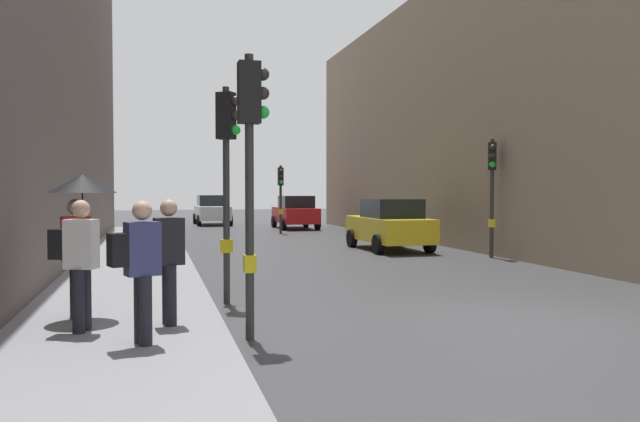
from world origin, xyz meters
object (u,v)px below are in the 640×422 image
at_px(traffic_light_near_left, 251,144).
at_px(car_red_sedan, 295,212).
at_px(pedestrian_in_dark_coat, 169,256).
at_px(traffic_light_far_median, 281,187).
at_px(traffic_light_mid_street, 492,176).
at_px(pedestrian_with_umbrella, 80,205).
at_px(traffic_light_near_right, 227,155).
at_px(pedestrian_with_grey_backpack, 139,263).
at_px(car_yellow_taxi, 390,225).
at_px(car_white_compact, 212,210).
at_px(pedestrian_with_black_backpack, 78,257).

distance_m(traffic_light_near_left, car_red_sedan, 25.69).
relative_size(traffic_light_near_left, pedestrian_in_dark_coat, 2.21).
height_order(traffic_light_far_median, traffic_light_mid_street, traffic_light_mid_street).
bearing_deg(pedestrian_in_dark_coat, pedestrian_with_umbrella, 145.29).
relative_size(traffic_light_near_right, pedestrian_with_grey_backpack, 2.21).
bearing_deg(pedestrian_in_dark_coat, car_red_sedan, 73.73).
distance_m(traffic_light_near_right, pedestrian_with_umbrella, 2.93).
xyz_separation_m(traffic_light_far_median, car_yellow_taxi, (2.03, -9.14, -1.35)).
height_order(traffic_light_near_left, car_red_sedan, traffic_light_near_left).
xyz_separation_m(traffic_light_near_left, car_red_sedan, (6.03, 24.91, -1.82)).
bearing_deg(car_red_sedan, car_yellow_taxi, -87.74).
distance_m(traffic_light_near_left, car_white_compact, 30.10).
distance_m(pedestrian_with_umbrella, pedestrian_in_dark_coat, 1.69).
relative_size(traffic_light_near_left, pedestrian_with_black_backpack, 2.21).
relative_size(traffic_light_far_median, pedestrian_with_grey_backpack, 1.82).
height_order(car_yellow_taxi, pedestrian_with_umbrella, pedestrian_with_umbrella).
xyz_separation_m(traffic_light_far_median, traffic_light_near_right, (-4.51, -18.25, 0.47)).
distance_m(car_white_compact, pedestrian_with_black_backpack, 29.95).
bearing_deg(car_yellow_taxi, pedestrian_with_umbrella, -129.88).
bearing_deg(traffic_light_far_median, pedestrian_with_grey_backpack, -105.37).
distance_m(traffic_light_near_right, pedestrian_in_dark_coat, 3.06).
height_order(traffic_light_far_median, car_white_compact, traffic_light_far_median).
height_order(pedestrian_with_umbrella, pedestrian_with_black_backpack, pedestrian_with_umbrella).
distance_m(traffic_light_mid_street, pedestrian_with_black_backpack, 13.94).
bearing_deg(car_yellow_taxi, traffic_light_near_right, -125.67).
xyz_separation_m(car_white_compact, pedestrian_with_umbrella, (-4.41, -28.59, 0.96)).
distance_m(traffic_light_near_left, traffic_light_mid_street, 12.40).
xyz_separation_m(traffic_light_mid_street, pedestrian_with_umbrella, (-11.01, -7.50, -0.65)).
height_order(car_yellow_taxi, pedestrian_with_black_backpack, pedestrian_with_black_backpack).
bearing_deg(car_red_sedan, pedestrian_with_grey_backpack, -106.39).
height_order(traffic_light_near_right, car_red_sedan, traffic_light_near_right).
relative_size(traffic_light_near_right, traffic_light_near_left, 1.00).
bearing_deg(car_white_compact, traffic_light_far_median, -74.46).
bearing_deg(car_red_sedan, pedestrian_in_dark_coat, -106.27).
bearing_deg(traffic_light_mid_street, car_yellow_taxi, 124.10).
xyz_separation_m(traffic_light_mid_street, pedestrian_with_black_backpack, (-10.94, -8.54, -1.33)).
distance_m(traffic_light_far_median, pedestrian_in_dark_coat, 21.42).
relative_size(car_yellow_taxi, car_white_compact, 1.00).
bearing_deg(pedestrian_with_grey_backpack, car_red_sedan, 73.61).
bearing_deg(car_red_sedan, pedestrian_with_black_backpack, -108.68).
distance_m(traffic_light_far_median, pedestrian_with_black_backpack, 21.92).
bearing_deg(car_white_compact, pedestrian_with_grey_backpack, -96.59).
relative_size(traffic_light_far_median, traffic_light_near_left, 0.83).
bearing_deg(pedestrian_in_dark_coat, traffic_light_mid_street, 40.66).
distance_m(car_yellow_taxi, car_white_compact, 18.50).
bearing_deg(traffic_light_near_left, traffic_light_mid_street, 45.72).
bearing_deg(car_yellow_taxi, pedestrian_in_dark_coat, -123.53).
bearing_deg(traffic_light_mid_street, pedestrian_with_grey_backpack, -136.88).
xyz_separation_m(pedestrian_with_grey_backpack, pedestrian_with_black_backpack, (-0.80, 0.95, 0.00)).
bearing_deg(car_red_sedan, traffic_light_far_median, -112.06).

